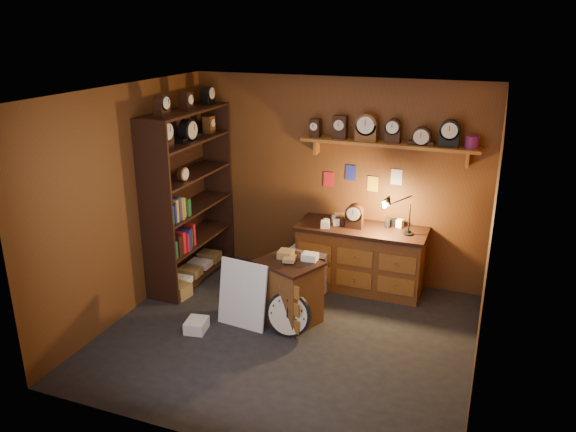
{
  "coord_description": "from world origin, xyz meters",
  "views": [
    {
      "loc": [
        1.97,
        -5.16,
        3.37
      ],
      "look_at": [
        -0.13,
        0.35,
        1.3
      ],
      "focal_mm": 35.0,
      "sensor_mm": 36.0,
      "label": 1
    }
  ],
  "objects_px": {
    "workbench": "(360,254)",
    "big_round_clock": "(289,314)",
    "shelving_unit": "(187,190)",
    "low_cabinet": "(289,289)"
  },
  "relations": [
    {
      "from": "big_round_clock",
      "to": "low_cabinet",
      "type": "bearing_deg",
      "value": 109.88
    },
    {
      "from": "shelving_unit",
      "to": "low_cabinet",
      "type": "distance_m",
      "value": 2.0
    },
    {
      "from": "workbench",
      "to": "shelving_unit",
      "type": "bearing_deg",
      "value": -167.6
    },
    {
      "from": "workbench",
      "to": "big_round_clock",
      "type": "height_order",
      "value": "workbench"
    },
    {
      "from": "workbench",
      "to": "big_round_clock",
      "type": "xyz_separation_m",
      "value": [
        -0.45,
        -1.45,
        -0.22
      ]
    },
    {
      "from": "shelving_unit",
      "to": "workbench",
      "type": "height_order",
      "value": "shelving_unit"
    },
    {
      "from": "workbench",
      "to": "big_round_clock",
      "type": "relative_size",
      "value": 3.19
    },
    {
      "from": "low_cabinet",
      "to": "big_round_clock",
      "type": "xyz_separation_m",
      "value": [
        0.1,
        -0.29,
        -0.16
      ]
    },
    {
      "from": "shelving_unit",
      "to": "workbench",
      "type": "bearing_deg",
      "value": 12.4
    },
    {
      "from": "workbench",
      "to": "low_cabinet",
      "type": "relative_size",
      "value": 1.95
    }
  ]
}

